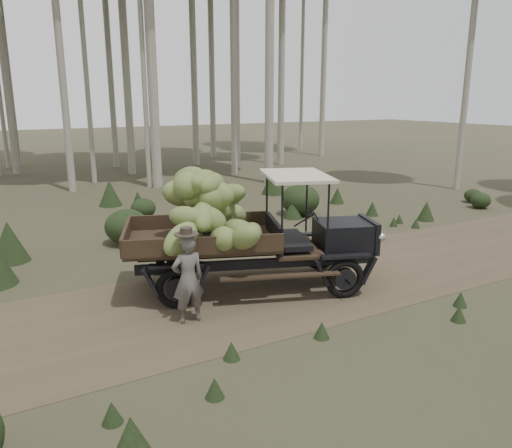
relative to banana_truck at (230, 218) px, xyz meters
name	(u,v)px	position (x,y,z in m)	size (l,w,h in m)	color
ground	(315,281)	(1.86, -0.45, -1.57)	(120.00, 120.00, 0.00)	#473D2B
dirt_track	(315,281)	(1.86, -0.45, -1.56)	(70.00, 4.00, 0.01)	brown
banana_truck	(230,218)	(0.00, 0.00, 0.00)	(5.49, 3.42, 2.71)	black
farmer	(188,278)	(-1.34, -1.01, -0.73)	(0.59, 0.44, 1.76)	#56524E
undergrowth	(324,305)	(0.43, -2.63, -1.01)	(22.20, 21.57, 1.40)	#233319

